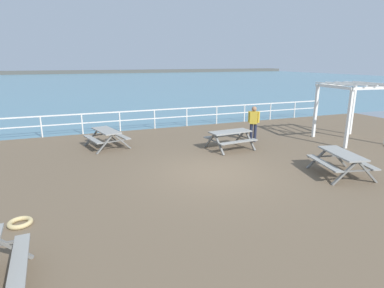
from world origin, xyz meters
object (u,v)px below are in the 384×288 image
visitor (254,122)px  lattice_pergola (353,99)px  picnic_table_near_right (342,158)px  picnic_table_near_left (106,134)px  picnic_table_mid_centre (230,136)px

visitor → lattice_pergola: 4.69m
picnic_table_near_right → lattice_pergola: (4.05, 3.47, 1.41)m
visitor → picnic_table_near_left: bearing=-64.7°
picnic_table_near_right → lattice_pergola: size_ratio=0.76×
picnic_table_mid_centre → picnic_table_near_right: bearing=-71.7°
picnic_table_near_left → picnic_table_near_right: bearing=-147.6°
picnic_table_mid_centre → visitor: visitor is taller
picnic_table_near_right → picnic_table_near_left: bearing=59.8°
visitor → lattice_pergola: size_ratio=0.60×
picnic_table_near_right → lattice_pergola: 5.52m
picnic_table_near_left → picnic_table_mid_centre: same height
picnic_table_near_left → picnic_table_near_right: same height
picnic_table_near_left → picnic_table_mid_centre: 5.37m
lattice_pergola → picnic_table_near_right: bearing=-134.0°
picnic_table_near_right → lattice_pergola: bearing=-36.2°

